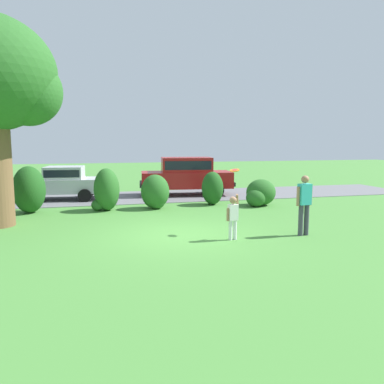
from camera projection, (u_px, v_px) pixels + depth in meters
ground_plane at (179, 235)px, 11.13m from camera, size 80.00×80.00×0.00m
driveway_strip at (145, 197)px, 18.81m from camera, size 28.00×4.40×0.02m
shrub_near_tree at (29, 190)px, 14.48m from camera, size 1.20×1.33×1.78m
shrub_centre_left at (106, 190)px, 14.99m from camera, size 1.11×1.11×1.67m
shrub_centre at (155, 193)px, 15.44m from camera, size 1.15×1.14×1.39m
shrub_centre_right at (212, 188)px, 16.41m from camera, size 0.92×1.01×1.43m
shrub_far_end at (260, 194)px, 16.17m from camera, size 1.38×1.25×1.12m
parked_sedan at (60, 182)px, 17.77m from camera, size 4.54×2.37×1.56m
parked_suv at (186, 174)px, 19.30m from camera, size 4.87×2.49×1.92m
child_thrower at (233, 214)px, 10.47m from camera, size 0.43×0.30×1.29m
frisbee at (235, 170)px, 11.13m from camera, size 0.29×0.28×0.11m
adult_onlooker at (304, 202)px, 10.94m from camera, size 0.53×0.27×1.74m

